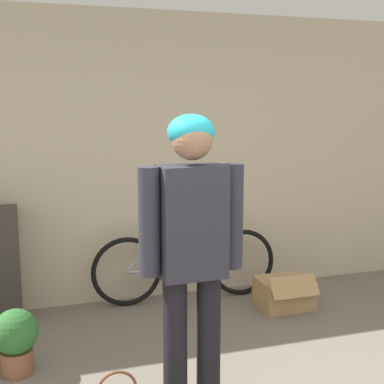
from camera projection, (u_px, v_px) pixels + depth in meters
wall_back at (122, 159)px, 4.77m from camera, size 8.00×0.07×2.60m
person at (192, 239)px, 2.95m from camera, size 0.60×0.25×1.74m
bicycle at (186, 264)px, 4.88m from camera, size 1.72×0.46×0.70m
cardboard_box at (284, 293)px, 4.74m from camera, size 0.46×0.43×0.33m
potted_plant at (16, 338)px, 3.55m from camera, size 0.30×0.30×0.45m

